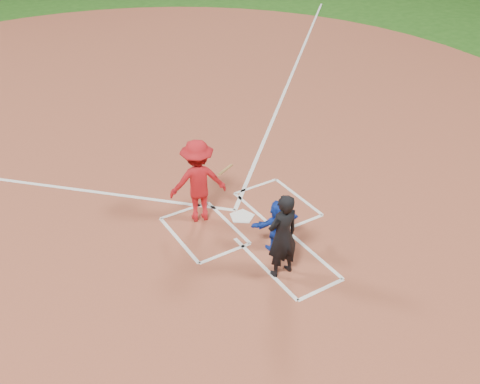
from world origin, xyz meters
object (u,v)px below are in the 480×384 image
catcher (277,225)px  umpire (283,236)px  batter_at_plate (198,181)px  home_plate (242,217)px

catcher → umpire: size_ratio=0.63×
catcher → batter_at_plate: batter_at_plate is taller
batter_at_plate → catcher: bearing=-64.7°
batter_at_plate → home_plate: bearing=-30.3°
home_plate → umpire: (-0.36, -2.00, 0.89)m
home_plate → catcher: (0.02, -1.30, 0.56)m
catcher → batter_at_plate: (-0.84, 1.78, 0.40)m
home_plate → catcher: size_ratio=0.53×
umpire → batter_at_plate: (-0.46, 2.48, 0.06)m
umpire → batter_at_plate: 2.52m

